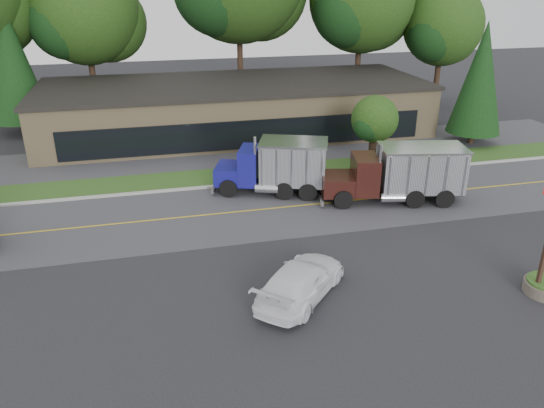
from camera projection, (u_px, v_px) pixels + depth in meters
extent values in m
plane|color=#2F2F34|center=(296.00, 293.00, 22.86)|extent=(140.00, 140.00, 0.00)
cube|color=#515156|center=(253.00, 210.00, 30.88)|extent=(60.00, 8.00, 0.02)
cube|color=gold|center=(253.00, 210.00, 30.88)|extent=(60.00, 0.12, 0.01)
cube|color=#9E9E99|center=(240.00, 185.00, 34.62)|extent=(60.00, 0.30, 0.12)
cube|color=#314F1B|center=(235.00, 176.00, 36.22)|extent=(60.00, 3.40, 0.03)
cube|color=#515156|center=(224.00, 154.00, 40.68)|extent=(60.00, 7.00, 0.02)
cube|color=#9E8761|center=(235.00, 109.00, 45.66)|extent=(32.00, 12.00, 4.00)
cylinder|color=#382619|center=(95.00, 90.00, 49.93)|extent=(0.56, 0.56, 5.25)
sphere|color=#18370F|center=(84.00, 10.00, 47.10)|extent=(9.59, 9.59, 9.59)
sphere|color=#18370F|center=(107.00, 23.00, 49.03)|extent=(7.19, 7.19, 7.19)
sphere|color=black|center=(67.00, 22.00, 46.33)|extent=(6.59, 6.59, 6.59)
cylinder|color=#382619|center=(241.00, 76.00, 52.67)|extent=(0.56, 0.56, 6.81)
cylinder|color=#382619|center=(357.00, 78.00, 54.62)|extent=(0.56, 0.56, 5.63)
sphere|color=#18370F|center=(374.00, 12.00, 53.66)|extent=(7.72, 7.72, 7.72)
sphere|color=black|center=(349.00, 10.00, 50.76)|extent=(7.07, 7.07, 7.07)
cylinder|color=#382619|center=(436.00, 85.00, 54.85)|extent=(0.56, 0.56, 4.31)
sphere|color=#18370F|center=(443.00, 25.00, 52.52)|extent=(7.88, 7.88, 7.88)
sphere|color=#18370F|center=(450.00, 34.00, 54.11)|extent=(5.91, 5.91, 5.91)
sphere|color=black|center=(435.00, 34.00, 51.89)|extent=(5.41, 5.41, 5.41)
cylinder|color=#382619|center=(23.00, 127.00, 45.91)|extent=(0.44, 0.44, 1.00)
cone|color=black|center=(10.00, 58.00, 43.58)|extent=(5.08, 5.08, 10.40)
cylinder|color=#382619|center=(471.00, 137.00, 43.05)|extent=(0.44, 0.44, 1.00)
cone|color=black|center=(480.00, 78.00, 41.16)|extent=(4.20, 4.20, 8.59)
cylinder|color=#382619|center=(372.00, 152.00, 38.04)|extent=(0.56, 0.56, 1.81)
sphere|color=#18370F|center=(375.00, 119.00, 37.06)|extent=(3.30, 3.30, 3.30)
sphere|color=#18370F|center=(380.00, 123.00, 37.73)|extent=(2.48, 2.48, 2.48)
sphere|color=black|center=(369.00, 125.00, 36.80)|extent=(2.27, 2.27, 2.27)
cube|color=black|center=(275.00, 183.00, 33.29)|extent=(6.55, 3.25, 0.28)
cube|color=navy|center=(229.00, 173.00, 33.38)|extent=(2.29, 2.71, 1.10)
cube|color=navy|center=(249.00, 165.00, 33.00)|extent=(1.92, 2.65, 2.20)
cube|color=black|center=(241.00, 159.00, 32.90)|extent=(0.79, 1.99, 0.90)
cube|color=silver|center=(293.00, 162.00, 32.59)|extent=(4.58, 3.73, 2.50)
cube|color=silver|center=(294.00, 142.00, 32.07)|extent=(4.78, 3.92, 0.12)
cylinder|color=black|center=(235.00, 175.00, 34.63)|extent=(1.15, 0.71, 1.10)
cylinder|color=black|center=(228.00, 188.00, 32.54)|extent=(1.15, 0.71, 1.10)
cylinder|color=black|center=(299.00, 178.00, 34.18)|extent=(1.15, 0.71, 1.10)
cylinder|color=black|center=(296.00, 191.00, 32.09)|extent=(1.15, 0.71, 1.10)
cube|color=black|center=(395.00, 192.00, 32.05)|extent=(8.11, 2.66, 0.28)
cube|color=black|center=(338.00, 184.00, 31.73)|extent=(2.37, 2.65, 1.10)
cube|color=black|center=(365.00, 174.00, 31.54)|extent=(1.87, 2.64, 2.20)
cube|color=black|center=(355.00, 168.00, 31.36)|extent=(0.50, 2.07, 0.90)
cube|color=silver|center=(421.00, 169.00, 31.51)|extent=(5.24, 3.45, 2.50)
cube|color=silver|center=(423.00, 148.00, 30.99)|extent=(5.42, 3.63, 0.12)
cylinder|color=black|center=(338.00, 185.00, 33.01)|extent=(1.15, 0.57, 1.10)
cylinder|color=black|center=(343.00, 200.00, 30.90)|extent=(1.15, 0.57, 1.10)
cylinder|color=black|center=(418.00, 184.00, 33.15)|extent=(1.15, 0.57, 1.10)
cylinder|color=black|center=(430.00, 199.00, 31.04)|extent=(1.15, 0.57, 1.10)
imported|color=white|center=(301.00, 280.00, 22.34)|extent=(5.32, 5.50, 1.58)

